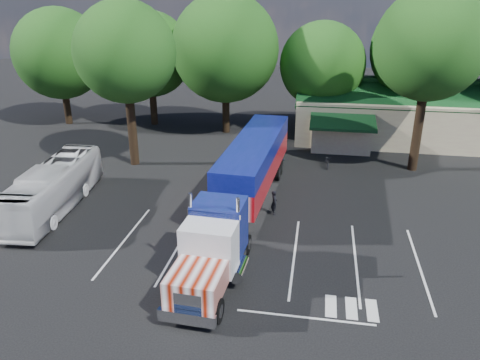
% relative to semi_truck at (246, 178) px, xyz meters
% --- Properties ---
extents(ground, '(120.00, 120.00, 0.00)m').
position_rel_semi_truck_xyz_m(ground, '(0.17, 1.52, -2.44)').
color(ground, black).
rests_on(ground, ground).
extents(event_hall, '(24.20, 14.12, 5.55)m').
position_rel_semi_truck_xyz_m(event_hall, '(13.91, 19.33, -0.23)').
color(event_hall, beige).
rests_on(event_hall, ground).
extents(tree_row_a, '(9.00, 9.00, 11.68)m').
position_rel_semi_truck_xyz_m(tree_row_a, '(-21.83, 18.02, 4.72)').
color(tree_row_a, black).
rests_on(tree_row_a, ground).
extents(tree_row_b, '(8.40, 8.40, 11.35)m').
position_rel_semi_truck_xyz_m(tree_row_b, '(-12.83, 19.32, 4.69)').
color(tree_row_b, black).
rests_on(tree_row_b, ground).
extents(tree_row_c, '(10.00, 10.00, 13.05)m').
position_rel_semi_truck_xyz_m(tree_row_c, '(-4.83, 17.72, 5.60)').
color(tree_row_c, black).
rests_on(tree_row_c, ground).
extents(tree_row_d, '(8.00, 8.00, 10.60)m').
position_rel_semi_truck_xyz_m(tree_row_d, '(4.17, 19.02, 4.15)').
color(tree_row_d, black).
rests_on(tree_row_d, ground).
extents(tree_row_e, '(9.60, 9.60, 12.90)m').
position_rel_semi_truck_xyz_m(tree_row_e, '(13.17, 19.52, 5.65)').
color(tree_row_e, black).
rests_on(tree_row_e, ground).
extents(tree_near_left, '(7.60, 7.60, 12.65)m').
position_rel_semi_truck_xyz_m(tree_near_left, '(-10.33, 7.52, 6.37)').
color(tree_near_left, black).
rests_on(tree_near_left, ground).
extents(tree_near_right, '(8.00, 8.00, 13.50)m').
position_rel_semi_truck_xyz_m(tree_near_right, '(11.67, 10.02, 7.02)').
color(tree_near_right, black).
rests_on(tree_near_right, ground).
extents(semi_truck, '(3.98, 20.70, 4.31)m').
position_rel_semi_truck_xyz_m(semi_truck, '(0.00, 0.00, 0.00)').
color(semi_truck, black).
rests_on(semi_truck, ground).
extents(woman, '(0.47, 0.63, 1.59)m').
position_rel_semi_truck_xyz_m(woman, '(1.77, 0.32, -1.64)').
color(woman, black).
rests_on(woman, ground).
extents(bicycle, '(0.77, 1.84, 0.94)m').
position_rel_semi_truck_xyz_m(bicycle, '(5.07, 9.52, -1.97)').
color(bicycle, black).
rests_on(bicycle, ground).
extents(tour_bus, '(3.37, 10.71, 2.93)m').
position_rel_semi_truck_xyz_m(tour_bus, '(-12.20, -1.30, -0.97)').
color(tour_bus, silver).
rests_on(tour_bus, ground).
extents(silver_sedan, '(4.43, 2.27, 1.39)m').
position_rel_semi_truck_xyz_m(silver_sedan, '(5.17, 15.52, -1.74)').
color(silver_sedan, '#A9ADB1').
rests_on(silver_sedan, ground).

